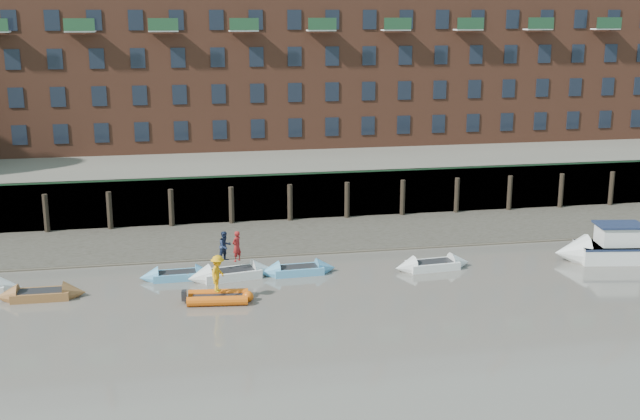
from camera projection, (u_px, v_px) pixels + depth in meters
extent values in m
plane|color=#615B52|center=(321.00, 353.00, 34.03)|extent=(220.00, 220.00, 0.00)
cube|color=#3D382F|center=(268.00, 238.00, 51.18)|extent=(110.00, 8.00, 0.50)
cube|color=#4C4336|center=(275.00, 253.00, 47.94)|extent=(110.00, 1.60, 0.10)
cube|color=#2D2A26|center=(260.00, 198.00, 54.99)|extent=(110.00, 0.80, 3.20)
cylinder|color=black|center=(46.00, 214.00, 51.92)|extent=(0.36, 0.36, 2.60)
cylinder|color=black|center=(110.00, 211.00, 52.64)|extent=(0.36, 0.36, 2.60)
cylinder|color=black|center=(171.00, 208.00, 53.36)|extent=(0.36, 0.36, 2.60)
cylinder|color=black|center=(231.00, 206.00, 54.08)|extent=(0.36, 0.36, 2.60)
cylinder|color=black|center=(290.00, 203.00, 54.80)|extent=(0.36, 0.36, 2.60)
cylinder|color=black|center=(347.00, 201.00, 55.52)|extent=(0.36, 0.36, 2.60)
cylinder|color=black|center=(403.00, 198.00, 56.25)|extent=(0.36, 0.36, 2.60)
cylinder|color=black|center=(457.00, 196.00, 56.97)|extent=(0.36, 0.36, 2.60)
cylinder|color=black|center=(510.00, 193.00, 57.69)|extent=(0.36, 0.36, 2.60)
cylinder|color=black|center=(561.00, 191.00, 58.41)|extent=(0.36, 0.36, 2.60)
cylinder|color=black|center=(611.00, 189.00, 59.13)|extent=(0.36, 0.36, 2.60)
cube|color=#264C2D|center=(260.00, 175.00, 54.30)|extent=(110.00, 0.06, 0.10)
cube|color=#5E594D|center=(241.00, 162.00, 67.95)|extent=(110.00, 28.00, 3.20)
cube|color=brown|center=(238.00, 71.00, 67.06)|extent=(80.00, 10.00, 12.00)
cube|color=black|center=(19.00, 135.00, 60.23)|extent=(1.10, 0.12, 1.50)
cube|color=black|center=(61.00, 134.00, 60.77)|extent=(1.10, 0.12, 1.50)
cube|color=black|center=(102.00, 133.00, 61.31)|extent=(1.10, 0.12, 1.50)
cube|color=black|center=(142.00, 132.00, 61.85)|extent=(1.10, 0.12, 1.50)
cube|color=black|center=(181.00, 131.00, 62.39)|extent=(1.10, 0.12, 1.50)
cube|color=black|center=(220.00, 130.00, 62.93)|extent=(1.10, 0.12, 1.50)
cube|color=black|center=(258.00, 129.00, 63.47)|extent=(1.10, 0.12, 1.50)
cube|color=black|center=(295.00, 128.00, 64.02)|extent=(1.10, 0.12, 1.50)
cube|color=black|center=(332.00, 127.00, 64.56)|extent=(1.10, 0.12, 1.50)
cube|color=black|center=(368.00, 126.00, 65.10)|extent=(1.10, 0.12, 1.50)
cube|color=black|center=(404.00, 125.00, 65.64)|extent=(1.10, 0.12, 1.50)
cube|color=black|center=(438.00, 124.00, 66.18)|extent=(1.10, 0.12, 1.50)
cube|color=black|center=(473.00, 123.00, 66.72)|extent=(1.10, 0.12, 1.50)
cube|color=black|center=(507.00, 122.00, 67.26)|extent=(1.10, 0.12, 1.50)
cube|color=black|center=(540.00, 121.00, 67.81)|extent=(1.10, 0.12, 1.50)
cube|color=black|center=(573.00, 120.00, 68.35)|extent=(1.10, 0.12, 1.50)
cube|color=black|center=(605.00, 119.00, 68.89)|extent=(1.10, 0.12, 1.50)
cube|color=black|center=(637.00, 118.00, 69.43)|extent=(1.10, 0.12, 1.50)
cube|color=black|center=(16.00, 98.00, 59.55)|extent=(1.10, 0.12, 1.50)
cube|color=black|center=(58.00, 97.00, 60.09)|extent=(1.10, 0.12, 1.50)
cube|color=black|center=(99.00, 96.00, 60.63)|extent=(1.10, 0.12, 1.50)
cube|color=black|center=(140.00, 95.00, 61.17)|extent=(1.10, 0.12, 1.50)
cube|color=black|center=(180.00, 95.00, 61.71)|extent=(1.10, 0.12, 1.50)
cube|color=black|center=(219.00, 94.00, 62.25)|extent=(1.10, 0.12, 1.50)
cube|color=black|center=(257.00, 93.00, 62.79)|extent=(1.10, 0.12, 1.50)
cube|color=black|center=(295.00, 92.00, 63.34)|extent=(1.10, 0.12, 1.50)
cube|color=black|center=(332.00, 92.00, 63.88)|extent=(1.10, 0.12, 1.50)
cube|color=black|center=(368.00, 91.00, 64.42)|extent=(1.10, 0.12, 1.50)
cube|color=black|center=(404.00, 90.00, 64.96)|extent=(1.10, 0.12, 1.50)
cube|color=black|center=(440.00, 90.00, 65.50)|extent=(1.10, 0.12, 1.50)
cube|color=black|center=(474.00, 89.00, 66.04)|extent=(1.10, 0.12, 1.50)
cube|color=black|center=(509.00, 88.00, 66.58)|extent=(1.10, 0.12, 1.50)
cube|color=black|center=(542.00, 88.00, 67.13)|extent=(1.10, 0.12, 1.50)
cube|color=black|center=(575.00, 87.00, 67.67)|extent=(1.10, 0.12, 1.50)
cube|color=black|center=(608.00, 87.00, 68.21)|extent=(1.10, 0.12, 1.50)
cube|color=black|center=(640.00, 86.00, 68.75)|extent=(1.10, 0.12, 1.50)
cube|color=black|center=(13.00, 59.00, 58.87)|extent=(1.10, 0.12, 1.50)
cube|color=black|center=(55.00, 59.00, 59.41)|extent=(1.10, 0.12, 1.50)
cube|color=black|center=(97.00, 59.00, 59.95)|extent=(1.10, 0.12, 1.50)
cube|color=black|center=(138.00, 58.00, 60.49)|extent=(1.10, 0.12, 1.50)
cube|color=black|center=(178.00, 58.00, 61.03)|extent=(1.10, 0.12, 1.50)
cube|color=black|center=(218.00, 57.00, 61.57)|extent=(1.10, 0.12, 1.50)
cube|color=black|center=(256.00, 57.00, 62.12)|extent=(1.10, 0.12, 1.50)
cube|color=black|center=(295.00, 56.00, 62.66)|extent=(1.10, 0.12, 1.50)
cube|color=black|center=(332.00, 56.00, 63.20)|extent=(1.10, 0.12, 1.50)
cube|color=black|center=(369.00, 56.00, 63.74)|extent=(1.10, 0.12, 1.50)
cube|color=black|center=(405.00, 55.00, 64.28)|extent=(1.10, 0.12, 1.50)
cube|color=black|center=(441.00, 55.00, 64.82)|extent=(1.10, 0.12, 1.50)
cube|color=black|center=(476.00, 55.00, 65.36)|extent=(1.10, 0.12, 1.50)
cube|color=black|center=(511.00, 54.00, 65.90)|extent=(1.10, 0.12, 1.50)
cube|color=black|center=(544.00, 54.00, 66.45)|extent=(1.10, 0.12, 1.50)
cube|color=black|center=(578.00, 53.00, 66.99)|extent=(1.10, 0.12, 1.50)
cube|color=black|center=(611.00, 53.00, 67.53)|extent=(1.10, 0.12, 1.50)
cube|color=black|center=(9.00, 20.00, 58.19)|extent=(1.10, 0.12, 1.50)
cube|color=black|center=(52.00, 20.00, 58.73)|extent=(1.10, 0.12, 1.50)
cube|color=black|center=(94.00, 20.00, 59.27)|extent=(1.10, 0.12, 1.50)
cube|color=black|center=(136.00, 20.00, 59.81)|extent=(1.10, 0.12, 1.50)
cube|color=black|center=(176.00, 20.00, 60.35)|extent=(1.10, 0.12, 1.50)
cube|color=black|center=(216.00, 20.00, 60.89)|extent=(1.10, 0.12, 1.50)
cube|color=black|center=(256.00, 20.00, 61.44)|extent=(1.10, 0.12, 1.50)
cube|color=black|center=(294.00, 20.00, 61.98)|extent=(1.10, 0.12, 1.50)
cube|color=black|center=(332.00, 20.00, 62.52)|extent=(1.10, 0.12, 1.50)
cube|color=black|center=(370.00, 20.00, 63.06)|extent=(1.10, 0.12, 1.50)
cube|color=black|center=(406.00, 19.00, 63.60)|extent=(1.10, 0.12, 1.50)
cube|color=black|center=(442.00, 19.00, 64.14)|extent=(1.10, 0.12, 1.50)
cube|color=black|center=(478.00, 19.00, 64.68)|extent=(1.10, 0.12, 1.50)
cube|color=black|center=(513.00, 19.00, 65.23)|extent=(1.10, 0.12, 1.50)
cube|color=black|center=(547.00, 19.00, 65.77)|extent=(1.10, 0.12, 1.50)
cube|color=black|center=(580.00, 19.00, 66.31)|extent=(1.10, 0.12, 1.50)
cube|color=black|center=(614.00, 19.00, 66.85)|extent=(1.10, 0.12, 1.50)
cone|color=silver|center=(10.00, 288.00, 41.33)|extent=(1.23, 1.39, 1.31)
cube|color=brown|center=(41.00, 295.00, 40.31)|extent=(2.82, 1.29, 0.44)
cone|color=brown|center=(75.00, 293.00, 40.59)|extent=(1.10, 1.28, 1.27)
cone|color=brown|center=(7.00, 297.00, 40.02)|extent=(1.10, 1.28, 1.27)
cube|color=black|center=(41.00, 291.00, 40.26)|extent=(2.35, 0.97, 0.06)
cube|color=#5096C1|center=(177.00, 275.00, 43.30)|extent=(2.61, 1.25, 0.40)
cone|color=#5096C1|center=(205.00, 273.00, 43.62)|extent=(1.04, 1.20, 1.16)
cone|color=#5096C1|center=(149.00, 277.00, 42.98)|extent=(1.04, 1.20, 1.16)
cube|color=black|center=(177.00, 272.00, 43.26)|extent=(2.17, 0.95, 0.06)
cube|color=silver|center=(231.00, 274.00, 43.41)|extent=(3.29, 1.94, 0.48)
cone|color=silver|center=(263.00, 270.00, 44.04)|extent=(1.43, 1.59, 1.39)
cone|color=silver|center=(199.00, 278.00, 42.77)|extent=(1.43, 1.59, 1.39)
cube|color=black|center=(231.00, 270.00, 43.35)|extent=(2.72, 1.50, 0.06)
cube|color=#5096C1|center=(298.00, 270.00, 44.13)|extent=(2.77, 1.35, 0.43)
cone|color=#5096C1|center=(326.00, 268.00, 44.49)|extent=(1.11, 1.28, 1.23)
cone|color=#5096C1|center=(270.00, 272.00, 43.78)|extent=(1.11, 1.28, 1.23)
cube|color=black|center=(298.00, 267.00, 44.09)|extent=(2.31, 1.02, 0.06)
cube|color=silver|center=(433.00, 265.00, 44.97)|extent=(2.95, 1.53, 0.45)
cone|color=silver|center=(460.00, 263.00, 45.40)|extent=(1.22, 1.38, 1.29)
cone|color=silver|center=(405.00, 268.00, 44.53)|extent=(1.22, 1.38, 1.29)
cube|color=black|center=(433.00, 262.00, 44.92)|extent=(2.45, 1.17, 0.06)
cylinder|color=#D3540C|center=(218.00, 294.00, 40.38)|extent=(3.03, 0.82, 0.49)
cylinder|color=#D3540C|center=(217.00, 301.00, 39.37)|extent=(3.03, 0.82, 0.49)
sphere|color=#D3540C|center=(248.00, 296.00, 39.98)|extent=(0.57, 0.57, 0.57)
cube|color=black|center=(218.00, 297.00, 39.87)|extent=(2.57, 1.12, 0.17)
cube|color=silver|center=(625.00, 252.00, 46.45)|extent=(5.68, 3.01, 0.99)
cone|color=silver|center=(571.00, 253.00, 46.36)|extent=(2.17, 2.46, 2.20)
cube|color=#19233F|center=(625.00, 245.00, 46.35)|extent=(5.69, 3.06, 0.12)
cube|color=silver|center=(619.00, 235.00, 46.19)|extent=(2.54, 1.99, 1.10)
cube|color=#19233F|center=(620.00, 225.00, 46.04)|extent=(2.90, 2.26, 0.11)
imported|color=maroon|center=(237.00, 246.00, 43.16)|extent=(0.72, 0.72, 1.68)
imported|color=#19233F|center=(225.00, 246.00, 43.21)|extent=(1.01, 0.96, 1.65)
imported|color=orange|center=(218.00, 274.00, 39.66)|extent=(1.14, 1.39, 1.87)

